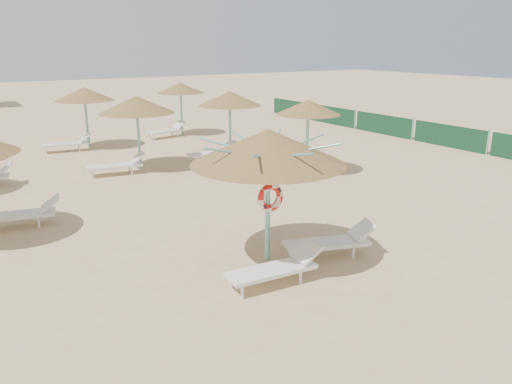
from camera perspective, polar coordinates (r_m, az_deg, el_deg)
ground at (r=10.73m, az=0.91°, el=-8.34°), size 120.00×120.00×0.00m
main_palapa at (r=10.18m, az=1.39°, el=5.14°), size 3.21×3.21×2.88m
lounger_main_a at (r=9.84m, az=2.44°, el=-8.61°), size 1.97×0.71×0.70m
lounger_main_b at (r=11.16m, az=8.72°, el=-5.57°), size 2.09×1.21×0.73m
palapa_field at (r=19.38m, az=-18.07°, el=9.21°), size 14.72×13.07×2.71m
windbreak_fence at (r=26.79m, az=14.41°, el=7.47°), size 0.08×19.84×1.10m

